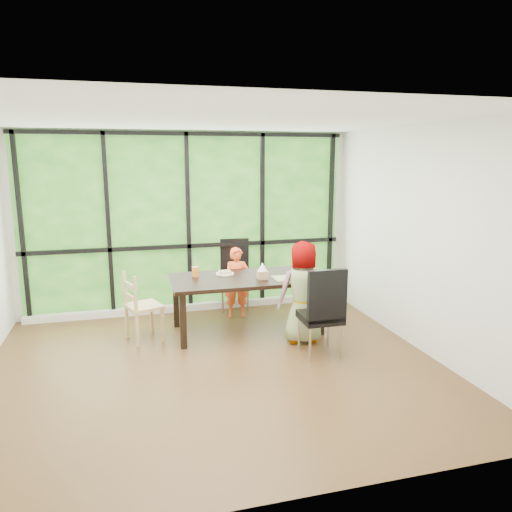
{
  "coord_description": "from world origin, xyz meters",
  "views": [
    {
      "loc": [
        -0.89,
        -5.01,
        2.32
      ],
      "look_at": [
        0.72,
        0.96,
        1.05
      ],
      "focal_mm": 33.9,
      "sensor_mm": 36.0,
      "label": 1
    }
  ],
  "objects_px": {
    "child_older": "(304,292)",
    "plate_near": "(292,278)",
    "chair_interior_leather": "(320,311)",
    "tissue_box": "(262,275)",
    "dining_table": "(247,304)",
    "plate_far": "(225,274)",
    "chair_window_leather": "(235,275)",
    "white_mug": "(310,270)",
    "chair_end_beech": "(144,306)",
    "child_toddler": "(237,283)",
    "green_cup": "(312,273)",
    "orange_cup": "(195,272)"
  },
  "relations": [
    {
      "from": "chair_interior_leather",
      "to": "plate_near",
      "type": "distance_m",
      "value": 0.79
    },
    {
      "from": "chair_window_leather",
      "to": "child_toddler",
      "type": "relative_size",
      "value": 1.04
    },
    {
      "from": "white_mug",
      "to": "tissue_box",
      "type": "height_order",
      "value": "tissue_box"
    },
    {
      "from": "plate_near",
      "to": "tissue_box",
      "type": "distance_m",
      "value": 0.39
    },
    {
      "from": "plate_far",
      "to": "plate_near",
      "type": "bearing_deg",
      "value": -30.73
    },
    {
      "from": "dining_table",
      "to": "chair_interior_leather",
      "type": "height_order",
      "value": "chair_interior_leather"
    },
    {
      "from": "dining_table",
      "to": "green_cup",
      "type": "distance_m",
      "value": 0.97
    },
    {
      "from": "tissue_box",
      "to": "dining_table",
      "type": "bearing_deg",
      "value": 137.85
    },
    {
      "from": "chair_window_leather",
      "to": "chair_interior_leather",
      "type": "distance_m",
      "value": 2.06
    },
    {
      "from": "chair_interior_leather",
      "to": "tissue_box",
      "type": "height_order",
      "value": "chair_interior_leather"
    },
    {
      "from": "child_toddler",
      "to": "green_cup",
      "type": "height_order",
      "value": "child_toddler"
    },
    {
      "from": "child_older",
      "to": "plate_near",
      "type": "height_order",
      "value": "child_older"
    },
    {
      "from": "child_toddler",
      "to": "tissue_box",
      "type": "relative_size",
      "value": 8.13
    },
    {
      "from": "chair_end_beech",
      "to": "dining_table",
      "type": "bearing_deg",
      "value": -110.2
    },
    {
      "from": "plate_far",
      "to": "plate_near",
      "type": "height_order",
      "value": "plate_far"
    },
    {
      "from": "child_older",
      "to": "plate_near",
      "type": "relative_size",
      "value": 6.16
    },
    {
      "from": "green_cup",
      "to": "white_mug",
      "type": "xyz_separation_m",
      "value": [
        0.08,
        0.28,
        -0.03
      ]
    },
    {
      "from": "chair_window_leather",
      "to": "child_older",
      "type": "relative_size",
      "value": 0.83
    },
    {
      "from": "orange_cup",
      "to": "green_cup",
      "type": "bearing_deg",
      "value": -16.91
    },
    {
      "from": "child_older",
      "to": "white_mug",
      "type": "relative_size",
      "value": 16.51
    },
    {
      "from": "chair_interior_leather",
      "to": "child_older",
      "type": "relative_size",
      "value": 0.83
    },
    {
      "from": "chair_window_leather",
      "to": "orange_cup",
      "type": "relative_size",
      "value": 7.97
    },
    {
      "from": "child_toddler",
      "to": "green_cup",
      "type": "bearing_deg",
      "value": -34.82
    },
    {
      "from": "dining_table",
      "to": "chair_end_beech",
      "type": "distance_m",
      "value": 1.36
    },
    {
      "from": "plate_near",
      "to": "white_mug",
      "type": "bearing_deg",
      "value": 37.51
    },
    {
      "from": "chair_window_leather",
      "to": "white_mug",
      "type": "height_order",
      "value": "chair_window_leather"
    },
    {
      "from": "orange_cup",
      "to": "white_mug",
      "type": "bearing_deg",
      "value": -6.08
    },
    {
      "from": "chair_end_beech",
      "to": "green_cup",
      "type": "xyz_separation_m",
      "value": [
        2.18,
        -0.27,
        0.37
      ]
    },
    {
      "from": "child_older",
      "to": "orange_cup",
      "type": "xyz_separation_m",
      "value": [
        -1.26,
        0.76,
        0.17
      ]
    },
    {
      "from": "chair_interior_leather",
      "to": "plate_far",
      "type": "xyz_separation_m",
      "value": [
        -0.9,
        1.23,
        0.22
      ]
    },
    {
      "from": "chair_interior_leather",
      "to": "tissue_box",
      "type": "distance_m",
      "value": 1.0
    },
    {
      "from": "chair_end_beech",
      "to": "orange_cup",
      "type": "relative_size",
      "value": 6.64
    },
    {
      "from": "chair_interior_leather",
      "to": "white_mug",
      "type": "height_order",
      "value": "chair_interior_leather"
    },
    {
      "from": "chair_interior_leather",
      "to": "green_cup",
      "type": "distance_m",
      "value": 0.82
    },
    {
      "from": "chair_interior_leather",
      "to": "child_toddler",
      "type": "height_order",
      "value": "chair_interior_leather"
    },
    {
      "from": "child_toddler",
      "to": "green_cup",
      "type": "relative_size",
      "value": 7.98
    },
    {
      "from": "chair_window_leather",
      "to": "chair_interior_leather",
      "type": "height_order",
      "value": "same"
    },
    {
      "from": "chair_window_leather",
      "to": "child_toddler",
      "type": "xyz_separation_m",
      "value": [
        -0.05,
        -0.37,
        -0.02
      ]
    },
    {
      "from": "chair_interior_leather",
      "to": "white_mug",
      "type": "distance_m",
      "value": 1.09
    },
    {
      "from": "chair_interior_leather",
      "to": "plate_far",
      "type": "relative_size",
      "value": 4.37
    },
    {
      "from": "chair_end_beech",
      "to": "tissue_box",
      "type": "bearing_deg",
      "value": -115.96
    },
    {
      "from": "orange_cup",
      "to": "white_mug",
      "type": "xyz_separation_m",
      "value": [
        1.57,
        -0.17,
        -0.03
      ]
    },
    {
      "from": "orange_cup",
      "to": "green_cup",
      "type": "height_order",
      "value": "orange_cup"
    },
    {
      "from": "chair_window_leather",
      "to": "green_cup",
      "type": "xyz_separation_m",
      "value": [
        0.78,
        -1.23,
        0.28
      ]
    },
    {
      "from": "child_older",
      "to": "plate_far",
      "type": "bearing_deg",
      "value": -38.63
    },
    {
      "from": "chair_end_beech",
      "to": "plate_far",
      "type": "bearing_deg",
      "value": -98.92
    },
    {
      "from": "chair_interior_leather",
      "to": "chair_end_beech",
      "type": "relative_size",
      "value": 1.2
    },
    {
      "from": "chair_end_beech",
      "to": "child_toddler",
      "type": "relative_size",
      "value": 0.87
    },
    {
      "from": "dining_table",
      "to": "orange_cup",
      "type": "bearing_deg",
      "value": 163.58
    },
    {
      "from": "child_older",
      "to": "orange_cup",
      "type": "relative_size",
      "value": 9.61
    }
  ]
}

